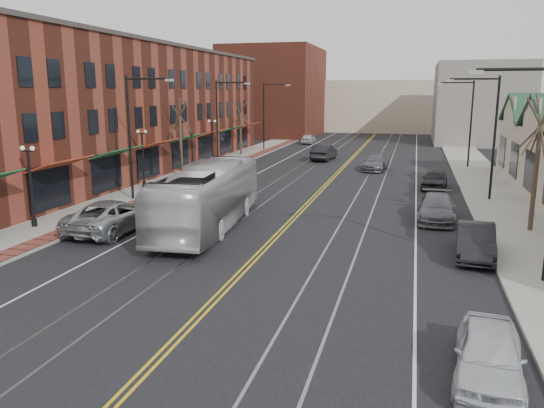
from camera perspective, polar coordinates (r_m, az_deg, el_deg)
The scene contains 30 objects.
ground at distance 17.92m, azimuth -7.65°, elevation -11.70°, with size 160.00×160.00×0.00m, color black.
sidewalk_left at distance 40.29m, azimuth -12.54°, elevation 1.60°, with size 4.00×120.00×0.15m, color gray.
sidewalk_right at distance 36.23m, azimuth 23.48°, elevation -0.27°, with size 4.00×120.00×0.15m, color gray.
building_left at distance 49.22m, azimuth -16.39°, elevation 9.62°, with size 10.00×50.00×11.00m, color brown.
backdrop_left at distance 88.01m, azimuth 0.23°, elevation 11.94°, with size 14.00×18.00×14.00m, color brown.
backdrop_mid at distance 100.33m, azimuth 11.50°, elevation 10.30°, with size 22.00×14.00×9.00m, color beige.
backdrop_right at distance 80.56m, azimuth 21.43°, elevation 10.05°, with size 12.00×16.00×11.00m, color slate.
streetlight_l_1 at distance 35.75m, azimuth -14.50°, elevation 8.22°, with size 3.33×0.25×8.00m.
streetlight_l_2 at distance 50.29m, azimuth -5.46°, elevation 9.55°, with size 3.33×0.25×8.00m.
streetlight_l_3 at distance 65.51m, azimuth -0.51°, elevation 10.17°, with size 3.33×0.25×8.00m.
streetlight_r_0 at distance 21.69m, azimuth 27.23°, elevation 5.01°, with size 3.33×0.25×8.00m.
streetlight_r_1 at distance 37.43m, azimuth 22.23°, elevation 7.87°, with size 3.33×0.25×8.00m.
streetlight_r_2 at distance 53.33m, azimuth 20.19°, elevation 9.01°, with size 3.33×0.25×8.00m.
lamppost_l_1 at distance 30.48m, azimuth -24.48°, elevation 1.56°, with size 0.84×0.28×4.27m.
lamppost_l_2 at distance 40.34m, azimuth -13.69°, elevation 4.62°, with size 0.84×0.28×4.27m.
lamppost_l_3 at distance 52.97m, azimuth -6.43°, elevation 6.59°, with size 0.84×0.28×4.27m.
tree_left_near at distance 45.41m, azimuth -9.81°, elevation 7.25°, with size 1.78×1.37×6.48m.
tree_left_far at distance 60.29m, azimuth -3.39°, elevation 8.32°, with size 1.66×1.28×6.02m.
tree_right_mid at distance 29.91m, azimuth 26.62°, elevation 4.19°, with size 1.90×1.46×6.93m.
manhole_far at distance 29.91m, azimuth -21.77°, elevation -2.41°, with size 0.60×0.60×0.02m, color #592D19.
traffic_signal at distance 42.93m, azimuth -8.56°, elevation 5.46°, with size 0.18×0.15×3.80m.
transit_bus at distance 28.30m, azimuth -6.89°, elevation 0.76°, with size 2.83×12.11×3.37m, color #BBBBBD.
parked_suv at distance 28.77m, azimuth -16.70°, elevation -1.21°, with size 2.77×6.01×1.67m, color #9A9DA0.
parked_car_a at distance 14.89m, azimuth 22.30°, elevation -14.75°, with size 1.65×4.10×1.40m, color silver.
parked_car_b at distance 24.93m, azimuth 21.04°, elevation -3.76°, with size 1.57×4.49×1.48m, color black.
parked_car_c at distance 31.27m, azimuth 17.27°, elevation -0.41°, with size 2.05×5.04×1.46m, color #5C5C63.
parked_car_d at distance 41.37m, azimuth 17.10°, elevation 2.55°, with size 1.72×4.29×1.46m, color black.
distant_car_left at distance 56.46m, azimuth 5.62°, elevation 5.54°, with size 1.75×5.02×1.65m, color black.
distant_car_right at distance 49.96m, azimuth 11.07°, elevation 4.37°, with size 1.94×4.77×1.38m, color #595A60.
distant_car_far at distance 74.23m, azimuth 3.93°, elevation 7.02°, with size 1.64×4.08×1.39m, color silver.
Camera 1 is at (6.47, -15.09, 7.19)m, focal length 35.00 mm.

